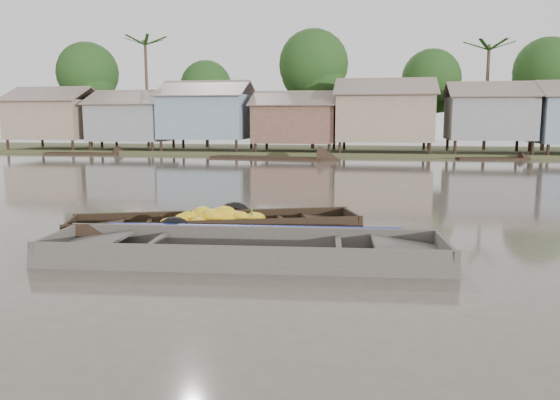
# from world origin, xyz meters

# --- Properties ---
(ground) EXTENTS (120.00, 120.00, 0.00)m
(ground) POSITION_xyz_m (0.00, 0.00, 0.00)
(ground) COLOR #53493F
(ground) RESTS_ON ground
(riverbank) EXTENTS (120.00, 12.47, 10.22)m
(riverbank) POSITION_xyz_m (3.03, 31.86, 3.07)
(riverbank) COLOR #384723
(riverbank) RESTS_ON ground
(banana_boat) EXTENTS (6.36, 3.47, 0.89)m
(banana_boat) POSITION_xyz_m (-1.39, 1.17, 0.20)
(banana_boat) COLOR black
(banana_boat) RESTS_ON ground
(viewer_boat) EXTENTS (7.34, 2.52, 0.58)m
(viewer_boat) POSITION_xyz_m (-0.18, -0.73, 0.05)
(viewer_boat) COLOR #403A36
(viewer_boat) RESTS_ON ground
(distant_boats) EXTENTS (49.98, 16.95, 0.35)m
(distant_boats) POSITION_xyz_m (7.79, 23.53, -0.05)
(distant_boats) COLOR black
(distant_boats) RESTS_ON ground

